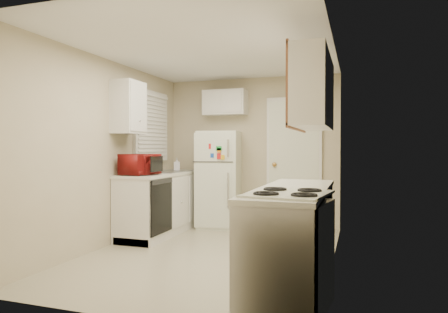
% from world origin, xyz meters
% --- Properties ---
extents(floor, '(3.80, 3.80, 0.00)m').
position_xyz_m(floor, '(0.00, 0.00, 0.00)').
color(floor, '#C0B998').
rests_on(floor, ground).
extents(ceiling, '(3.80, 3.80, 0.00)m').
position_xyz_m(ceiling, '(0.00, 0.00, 2.40)').
color(ceiling, white).
rests_on(ceiling, floor).
extents(wall_left, '(3.80, 3.80, 0.00)m').
position_xyz_m(wall_left, '(-1.40, 0.00, 1.20)').
color(wall_left, '#C0B493').
rests_on(wall_left, floor).
extents(wall_right, '(3.80, 3.80, 0.00)m').
position_xyz_m(wall_right, '(1.40, 0.00, 1.20)').
color(wall_right, '#C0B493').
rests_on(wall_right, floor).
extents(wall_back, '(2.80, 2.80, 0.00)m').
position_xyz_m(wall_back, '(0.00, 1.90, 1.20)').
color(wall_back, '#C0B493').
rests_on(wall_back, floor).
extents(wall_front, '(2.80, 2.80, 0.00)m').
position_xyz_m(wall_front, '(0.00, -1.90, 1.20)').
color(wall_front, '#C0B493').
rests_on(wall_front, floor).
extents(left_counter, '(0.60, 1.80, 0.90)m').
position_xyz_m(left_counter, '(-1.10, 0.90, 0.45)').
color(left_counter, silver).
rests_on(left_counter, floor).
extents(dishwasher, '(0.03, 0.58, 0.72)m').
position_xyz_m(dishwasher, '(-0.81, 0.30, 0.49)').
color(dishwasher, black).
rests_on(dishwasher, floor).
extents(sink, '(0.54, 0.74, 0.16)m').
position_xyz_m(sink, '(-1.10, 1.05, 0.86)').
color(sink, gray).
rests_on(sink, left_counter).
extents(microwave, '(0.54, 0.34, 0.34)m').
position_xyz_m(microwave, '(-1.11, 0.28, 1.05)').
color(microwave, maroon).
rests_on(microwave, left_counter).
extents(soap_bottle, '(0.12, 0.12, 0.21)m').
position_xyz_m(soap_bottle, '(-1.12, 1.43, 1.00)').
color(soap_bottle, silver).
rests_on(soap_bottle, left_counter).
extents(window_blinds, '(0.10, 0.98, 1.08)m').
position_xyz_m(window_blinds, '(-1.36, 1.05, 1.60)').
color(window_blinds, silver).
rests_on(window_blinds, wall_left).
extents(upper_cabinet_left, '(0.30, 0.45, 0.70)m').
position_xyz_m(upper_cabinet_left, '(-1.25, 0.22, 1.80)').
color(upper_cabinet_left, silver).
rests_on(upper_cabinet_left, wall_left).
extents(refrigerator, '(0.70, 0.68, 1.52)m').
position_xyz_m(refrigerator, '(-0.44, 1.58, 0.76)').
color(refrigerator, silver).
rests_on(refrigerator, floor).
extents(cabinet_over_fridge, '(0.70, 0.30, 0.40)m').
position_xyz_m(cabinet_over_fridge, '(-0.40, 1.75, 2.00)').
color(cabinet_over_fridge, silver).
rests_on(cabinet_over_fridge, wall_back).
extents(interior_door, '(0.86, 0.06, 2.08)m').
position_xyz_m(interior_door, '(0.70, 1.86, 1.02)').
color(interior_door, silver).
rests_on(interior_door, floor).
extents(right_counter, '(0.60, 2.00, 0.90)m').
position_xyz_m(right_counter, '(1.10, -0.80, 0.45)').
color(right_counter, silver).
rests_on(right_counter, floor).
extents(stove, '(0.66, 0.77, 0.85)m').
position_xyz_m(stove, '(1.15, -1.35, 0.43)').
color(stove, silver).
rests_on(stove, floor).
extents(upper_cabinet_right, '(0.30, 1.20, 0.70)m').
position_xyz_m(upper_cabinet_right, '(1.25, -0.50, 1.80)').
color(upper_cabinet_right, silver).
rests_on(upper_cabinet_right, wall_right).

